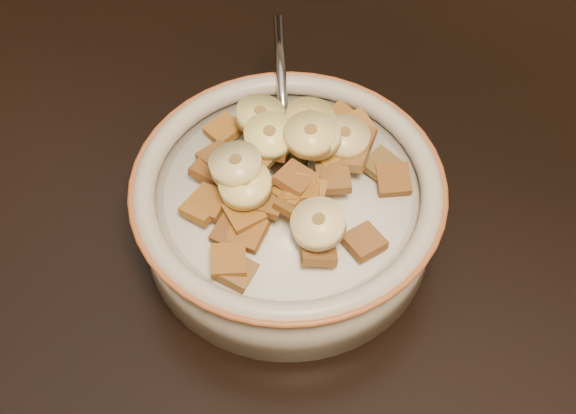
% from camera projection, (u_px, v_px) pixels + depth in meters
% --- Properties ---
extents(floor, '(4.00, 4.50, 0.10)m').
position_uv_depth(floor, '(164.00, 380.00, 1.32)').
color(floor, '#422816').
rests_on(floor, ground).
extents(table, '(1.40, 0.90, 0.04)m').
position_uv_depth(table, '(52.00, 6.00, 0.70)').
color(table, black).
rests_on(table, floor).
extents(cereal_bowl, '(0.19, 0.19, 0.04)m').
position_uv_depth(cereal_bowl, '(288.00, 214.00, 0.51)').
color(cereal_bowl, '#BBAA95').
rests_on(cereal_bowl, table).
extents(milk, '(0.15, 0.15, 0.00)m').
position_uv_depth(milk, '(288.00, 193.00, 0.49)').
color(milk, silver).
rests_on(milk, cereal_bowl).
extents(spoon, '(0.05, 0.05, 0.01)m').
position_uv_depth(spoon, '(286.00, 152.00, 0.51)').
color(spoon, '#A4ACB7').
rests_on(spoon, cereal_bowl).
extents(cereal_square_0, '(0.02, 0.02, 0.01)m').
position_uv_depth(cereal_square_0, '(232.00, 232.00, 0.47)').
color(cereal_square_0, brown).
rests_on(cereal_square_0, milk).
extents(cereal_square_1, '(0.02, 0.02, 0.01)m').
position_uv_depth(cereal_square_1, '(210.00, 169.00, 0.49)').
color(cereal_square_1, brown).
rests_on(cereal_square_1, milk).
extents(cereal_square_2, '(0.02, 0.02, 0.01)m').
position_uv_depth(cereal_square_2, '(247.00, 232.00, 0.46)').
color(cereal_square_2, '#935A25').
rests_on(cereal_square_2, milk).
extents(cereal_square_3, '(0.03, 0.03, 0.01)m').
position_uv_depth(cereal_square_3, '(333.00, 179.00, 0.48)').
color(cereal_square_3, brown).
rests_on(cereal_square_3, milk).
extents(cereal_square_4, '(0.03, 0.03, 0.01)m').
position_uv_depth(cereal_square_4, '(303.00, 189.00, 0.47)').
color(cereal_square_4, '#975119').
rests_on(cereal_square_4, milk).
extents(cereal_square_5, '(0.03, 0.03, 0.01)m').
position_uv_depth(cereal_square_5, '(334.00, 159.00, 0.49)').
color(cereal_square_5, '#9D6E21').
rests_on(cereal_square_5, milk).
extents(cereal_square_6, '(0.02, 0.02, 0.01)m').
position_uv_depth(cereal_square_6, '(357.00, 139.00, 0.51)').
color(cereal_square_6, brown).
rests_on(cereal_square_6, milk).
extents(cereal_square_7, '(0.03, 0.03, 0.01)m').
position_uv_depth(cereal_square_7, '(224.00, 130.00, 0.51)').
color(cereal_square_7, '#95661D').
rests_on(cereal_square_7, milk).
extents(cereal_square_8, '(0.03, 0.03, 0.01)m').
position_uv_depth(cereal_square_8, '(296.00, 179.00, 0.47)').
color(cereal_square_8, brown).
rests_on(cereal_square_8, milk).
extents(cereal_square_9, '(0.02, 0.02, 0.01)m').
position_uv_depth(cereal_square_9, '(202.00, 207.00, 0.48)').
color(cereal_square_9, brown).
rests_on(cereal_square_9, milk).
extents(cereal_square_10, '(0.03, 0.03, 0.01)m').
position_uv_depth(cereal_square_10, '(218.00, 157.00, 0.50)').
color(cereal_square_10, brown).
rests_on(cereal_square_10, milk).
extents(cereal_square_11, '(0.03, 0.03, 0.01)m').
position_uv_depth(cereal_square_11, '(228.00, 260.00, 0.45)').
color(cereal_square_11, '#935E28').
rests_on(cereal_square_11, milk).
extents(cereal_square_12, '(0.03, 0.03, 0.01)m').
position_uv_depth(cereal_square_12, '(348.00, 134.00, 0.51)').
color(cereal_square_12, brown).
rests_on(cereal_square_12, milk).
extents(cereal_square_13, '(0.03, 0.03, 0.01)m').
position_uv_depth(cereal_square_13, '(245.00, 213.00, 0.47)').
color(cereal_square_13, brown).
rests_on(cereal_square_13, milk).
extents(cereal_square_14, '(0.03, 0.03, 0.01)m').
position_uv_depth(cereal_square_14, '(382.00, 166.00, 0.50)').
color(cereal_square_14, brown).
rests_on(cereal_square_14, milk).
extents(cereal_square_15, '(0.02, 0.02, 0.01)m').
position_uv_depth(cereal_square_15, '(350.00, 159.00, 0.49)').
color(cereal_square_15, brown).
rests_on(cereal_square_15, milk).
extents(cereal_square_16, '(0.02, 0.02, 0.01)m').
position_uv_depth(cereal_square_16, '(236.00, 271.00, 0.45)').
color(cereal_square_16, brown).
rests_on(cereal_square_16, milk).
extents(cereal_square_17, '(0.03, 0.03, 0.01)m').
position_uv_depth(cereal_square_17, '(364.00, 242.00, 0.46)').
color(cereal_square_17, '#925E31').
rests_on(cereal_square_17, milk).
extents(cereal_square_18, '(0.03, 0.03, 0.01)m').
position_uv_depth(cereal_square_18, '(294.00, 189.00, 0.47)').
color(cereal_square_18, '#90561E').
rests_on(cereal_square_18, milk).
extents(cereal_square_19, '(0.02, 0.02, 0.01)m').
position_uv_depth(cereal_square_19, '(296.00, 203.00, 0.46)').
color(cereal_square_19, brown).
rests_on(cereal_square_19, milk).
extents(cereal_square_20, '(0.03, 0.03, 0.01)m').
position_uv_depth(cereal_square_20, '(274.00, 128.00, 0.51)').
color(cereal_square_20, brown).
rests_on(cereal_square_20, milk).
extents(cereal_square_21, '(0.02, 0.02, 0.01)m').
position_uv_depth(cereal_square_21, '(210.00, 202.00, 0.48)').
color(cereal_square_21, brown).
rests_on(cereal_square_21, milk).
extents(cereal_square_22, '(0.03, 0.03, 0.01)m').
position_uv_depth(cereal_square_22, '(356.00, 127.00, 0.51)').
color(cereal_square_22, '#975319').
rests_on(cereal_square_22, milk).
extents(cereal_square_23, '(0.02, 0.02, 0.01)m').
position_uv_depth(cereal_square_23, '(307.00, 193.00, 0.47)').
color(cereal_square_23, '#9A6527').
rests_on(cereal_square_23, milk).
extents(cereal_square_24, '(0.03, 0.03, 0.01)m').
position_uv_depth(cereal_square_24, '(394.00, 179.00, 0.49)').
color(cereal_square_24, brown).
rests_on(cereal_square_24, milk).
extents(cereal_square_25, '(0.02, 0.02, 0.01)m').
position_uv_depth(cereal_square_25, '(267.00, 200.00, 0.47)').
color(cereal_square_25, brown).
rests_on(cereal_square_25, milk).
extents(cereal_square_26, '(0.03, 0.03, 0.01)m').
position_uv_depth(cereal_square_26, '(262.00, 151.00, 0.49)').
color(cereal_square_26, '#9A5D25').
rests_on(cereal_square_26, milk).
extents(cereal_square_27, '(0.03, 0.03, 0.01)m').
position_uv_depth(cereal_square_27, '(341.00, 120.00, 0.52)').
color(cereal_square_27, brown).
rests_on(cereal_square_27, milk).
extents(cereal_square_28, '(0.02, 0.02, 0.01)m').
position_uv_depth(cereal_square_28, '(272.00, 147.00, 0.49)').
color(cereal_square_28, '#613010').
rests_on(cereal_square_28, milk).
extents(cereal_square_29, '(0.03, 0.03, 0.01)m').
position_uv_depth(cereal_square_29, '(318.00, 251.00, 0.46)').
color(cereal_square_29, brown).
rests_on(cereal_square_29, milk).
extents(banana_slice_0, '(0.04, 0.04, 0.01)m').
position_uv_depth(banana_slice_0, '(344.00, 137.00, 0.49)').
color(banana_slice_0, '#D0BC88').
rests_on(banana_slice_0, milk).
extents(banana_slice_1, '(0.04, 0.04, 0.01)m').
position_uv_depth(banana_slice_1, '(316.00, 136.00, 0.48)').
color(banana_slice_1, beige).
rests_on(banana_slice_1, milk).
extents(banana_slice_2, '(0.04, 0.04, 0.02)m').
position_uv_depth(banana_slice_2, '(318.00, 224.00, 0.45)').
color(banana_slice_2, '#FFE4AA').
rests_on(banana_slice_2, milk).
extents(banana_slice_3, '(0.04, 0.04, 0.01)m').
position_uv_depth(banana_slice_3, '(270.00, 136.00, 0.49)').
color(banana_slice_3, '#FFEC88').
rests_on(banana_slice_3, milk).
extents(banana_slice_4, '(0.03, 0.03, 0.02)m').
position_uv_depth(banana_slice_4, '(260.00, 116.00, 0.50)').
color(banana_slice_4, '#E4D976').
rests_on(banana_slice_4, milk).
extents(banana_slice_5, '(0.04, 0.04, 0.01)m').
position_uv_depth(banana_slice_5, '(310.00, 135.00, 0.48)').
color(banana_slice_5, '#F9E68E').
rests_on(banana_slice_5, milk).
extents(banana_slice_6, '(0.04, 0.04, 0.01)m').
position_uv_depth(banana_slice_6, '(245.00, 185.00, 0.46)').
color(banana_slice_6, '#F2D381').
rests_on(banana_slice_6, milk).
extents(banana_slice_7, '(0.04, 0.04, 0.01)m').
position_uv_depth(banana_slice_7, '(310.00, 120.00, 0.50)').
color(banana_slice_7, '#EDCC78').
rests_on(banana_slice_7, milk).
extents(banana_slice_8, '(0.03, 0.03, 0.01)m').
position_uv_depth(banana_slice_8, '(236.00, 165.00, 0.47)').
color(banana_slice_8, beige).
rests_on(banana_slice_8, milk).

